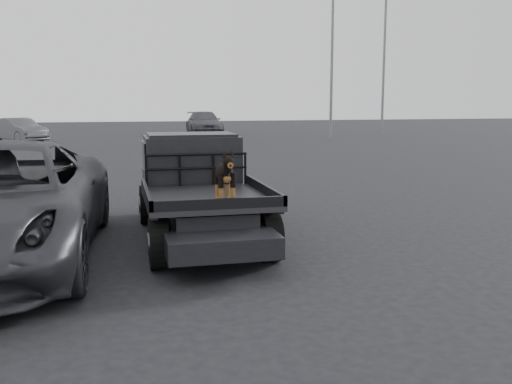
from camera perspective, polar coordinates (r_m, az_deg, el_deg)
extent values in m
plane|color=black|center=(7.99, -2.11, -8.42)|extent=(120.00, 120.00, 0.00)
imported|color=#4F4F54|center=(36.12, -22.60, 5.74)|extent=(3.67, 4.33, 1.40)
imported|color=#4A494F|center=(41.48, -5.21, 6.89)|extent=(2.39, 5.60, 1.61)
cylinder|color=slate|center=(36.29, 7.64, 14.74)|extent=(0.18, 0.18, 11.98)
cylinder|color=slate|center=(41.71, 12.76, 14.76)|extent=(0.18, 0.18, 13.29)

